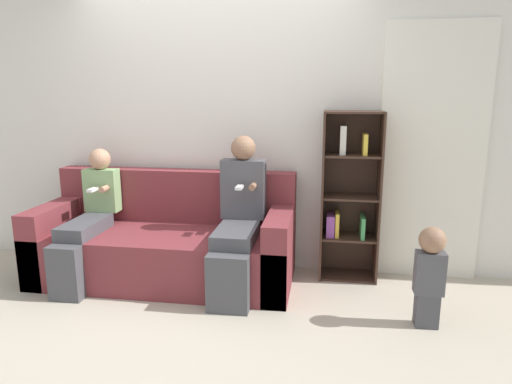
# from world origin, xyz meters

# --- Properties ---
(ground_plane) EXTENTS (14.00, 14.00, 0.00)m
(ground_plane) POSITION_xyz_m (0.00, 0.00, 0.00)
(ground_plane) COLOR #B2A893
(back_wall) EXTENTS (10.00, 0.06, 2.55)m
(back_wall) POSITION_xyz_m (0.00, 1.01, 1.27)
(back_wall) COLOR silver
(back_wall) RESTS_ON ground_plane
(curtain_panel) EXTENTS (0.87, 0.04, 2.16)m
(curtain_panel) POSITION_xyz_m (1.84, 0.96, 1.08)
(curtain_panel) COLOR silver
(curtain_panel) RESTS_ON ground_plane
(couch) EXTENTS (2.18, 0.88, 0.91)m
(couch) POSITION_xyz_m (-0.38, 0.54, 0.30)
(couch) COLOR maroon
(couch) RESTS_ON ground_plane
(adult_seated) EXTENTS (0.37, 0.82, 1.25)m
(adult_seated) POSITION_xyz_m (0.28, 0.43, 0.64)
(adult_seated) COLOR #47474C
(adult_seated) RESTS_ON ground_plane
(child_seated) EXTENTS (0.30, 0.82, 1.11)m
(child_seated) POSITION_xyz_m (-1.01, 0.39, 0.56)
(child_seated) COLOR #47474C
(child_seated) RESTS_ON ground_plane
(toddler_standing) EXTENTS (0.19, 0.18, 0.72)m
(toddler_standing) POSITION_xyz_m (1.69, 0.01, 0.40)
(toddler_standing) COLOR #47474C
(toddler_standing) RESTS_ON ground_plane
(bookshelf) EXTENTS (0.49, 0.32, 1.44)m
(bookshelf) POSITION_xyz_m (1.17, 0.85, 0.73)
(bookshelf) COLOR #3D281E
(bookshelf) RESTS_ON ground_plane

